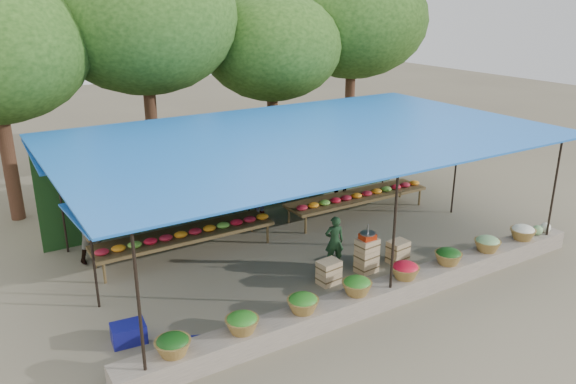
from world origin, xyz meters
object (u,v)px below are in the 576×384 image
weighing_scale (368,236)px  blue_crate_front (194,349)px  blue_crate_back (129,333)px  crate_counter (366,259)px  vendor_seated (334,241)px

weighing_scale → blue_crate_front: weighing_scale is taller
blue_crate_front → blue_crate_back: blue_crate_back is taller
weighing_scale → blue_crate_back: 5.21m
blue_crate_back → blue_crate_front: bearing=-46.1°
crate_counter → blue_crate_front: 4.46m
crate_counter → weighing_scale: size_ratio=6.89×
weighing_scale → blue_crate_front: size_ratio=0.67×
weighing_scale → vendor_seated: bearing=123.4°
vendor_seated → blue_crate_front: bearing=42.5°
crate_counter → blue_crate_front: size_ratio=4.62×
weighing_scale → blue_crate_back: size_ratio=0.60×
vendor_seated → blue_crate_back: bearing=27.7°
blue_crate_front → blue_crate_back: 1.27m
weighing_scale → vendor_seated: size_ratio=0.30×
crate_counter → weighing_scale: weighing_scale is taller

